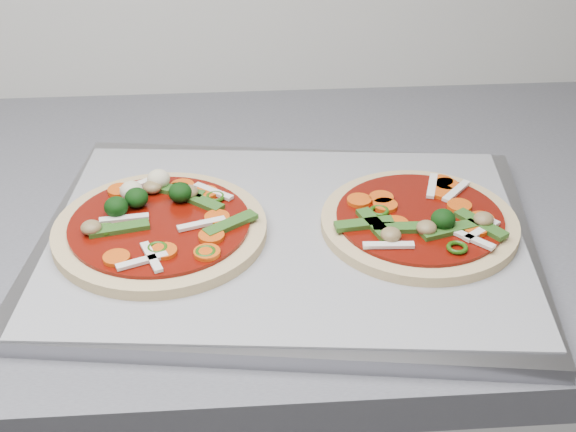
{
  "coord_description": "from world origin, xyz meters",
  "views": [
    {
      "loc": [
        0.45,
        0.55,
        1.36
      ],
      "look_at": [
        0.49,
        1.22,
        0.93
      ],
      "focal_mm": 50.0,
      "sensor_mm": 36.0,
      "label": 1
    }
  ],
  "objects": [
    {
      "name": "baking_tray",
      "position": [
        0.49,
        1.22,
        0.91
      ],
      "size": [
        0.53,
        0.42,
        0.02
      ],
      "primitive_type": "cube",
      "rotation": [
        0.0,
        0.0,
        -0.14
      ],
      "color": "gray",
      "rests_on": "countertop"
    },
    {
      "name": "pizza_right",
      "position": [
        0.63,
        1.21,
        0.93
      ],
      "size": [
        0.21,
        0.21,
        0.03
      ],
      "rotation": [
        0.0,
        0.0,
        -0.07
      ],
      "color": "tan",
      "rests_on": "parchment"
    },
    {
      "name": "pizza_left",
      "position": [
        0.37,
        1.22,
        0.93
      ],
      "size": [
        0.24,
        0.24,
        0.04
      ],
      "rotation": [
        0.0,
        0.0,
        0.15
      ],
      "color": "tan",
      "rests_on": "parchment"
    },
    {
      "name": "parchment",
      "position": [
        0.49,
        1.22,
        0.92
      ],
      "size": [
        0.5,
        0.38,
        0.0
      ],
      "primitive_type": "cube",
      "rotation": [
        0.0,
        0.0,
        -0.1
      ],
      "color": "gray",
      "rests_on": "baking_tray"
    }
  ]
}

